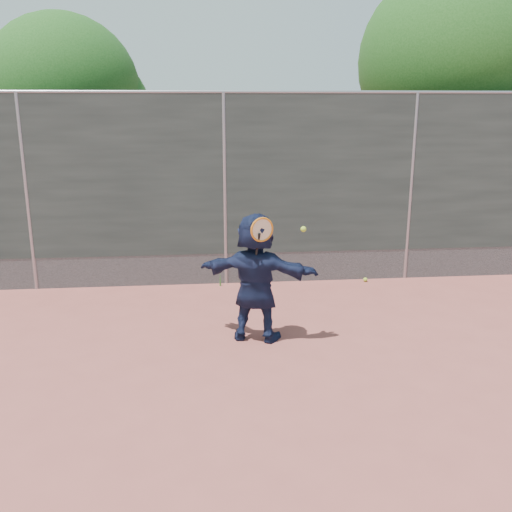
{
  "coord_description": "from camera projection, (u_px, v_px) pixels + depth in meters",
  "views": [
    {
      "loc": [
        -0.37,
        -5.36,
        2.87
      ],
      "look_at": [
        0.27,
        1.22,
        1.07
      ],
      "focal_mm": 40.0,
      "sensor_mm": 36.0,
      "label": 1
    }
  ],
  "objects": [
    {
      "name": "ground",
      "position": [
        242.0,
        386.0,
        5.94
      ],
      "size": [
        80.0,
        80.0,
        0.0
      ],
      "primitive_type": "plane",
      "color": "#9E4C42",
      "rests_on": "ground"
    },
    {
      "name": "player",
      "position": [
        256.0,
        277.0,
        6.92
      ],
      "size": [
        1.56,
        0.92,
        1.6
      ],
      "primitive_type": "imported",
      "rotation": [
        0.0,
        0.0,
        2.82
      ],
      "color": "#161E3C",
      "rests_on": "ground"
    },
    {
      "name": "ball_ground",
      "position": [
        365.0,
        280.0,
        9.36
      ],
      "size": [
        0.07,
        0.07,
        0.07
      ],
      "primitive_type": "sphere",
      "color": "#ACD22E",
      "rests_on": "ground"
    },
    {
      "name": "fence",
      "position": [
        225.0,
        186.0,
        8.88
      ],
      "size": [
        20.0,
        0.06,
        3.03
      ],
      "color": "#38423D",
      "rests_on": "ground"
    },
    {
      "name": "swing_action",
      "position": [
        266.0,
        231.0,
        6.58
      ],
      "size": [
        0.66,
        0.15,
        0.51
      ],
      "color": "orange",
      "rests_on": "ground"
    },
    {
      "name": "tree_right",
      "position": [
        461.0,
        68.0,
        10.98
      ],
      "size": [
        3.78,
        3.6,
        5.39
      ],
      "color": "#382314",
      "rests_on": "ground"
    },
    {
      "name": "tree_left",
      "position": [
        72.0,
        97.0,
        11.19
      ],
      "size": [
        3.15,
        3.0,
        4.53
      ],
      "color": "#382314",
      "rests_on": "ground"
    },
    {
      "name": "weed_clump",
      "position": [
        245.0,
        277.0,
        9.18
      ],
      "size": [
        0.68,
        0.07,
        0.3
      ],
      "color": "#387226",
      "rests_on": "ground"
    }
  ]
}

